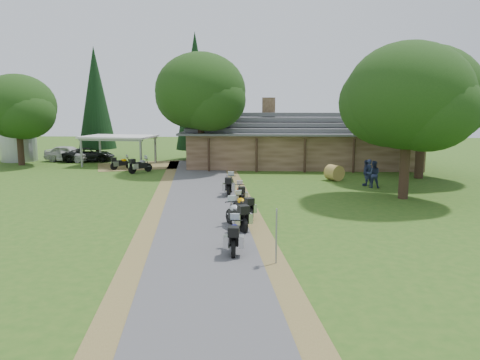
# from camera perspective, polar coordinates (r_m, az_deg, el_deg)

# --- Properties ---
(ground) EXTENTS (120.00, 120.00, 0.00)m
(ground) POSITION_cam_1_polar(r_m,az_deg,el_deg) (20.20, -4.67, -7.04)
(ground) COLOR #2C5417
(ground) RESTS_ON ground
(driveway) EXTENTS (51.95, 51.95, 0.00)m
(driveway) POSITION_cam_1_polar(r_m,az_deg,el_deg) (24.10, -4.59, -4.33)
(driveway) COLOR #414043
(driveway) RESTS_ON ground
(lodge) EXTENTS (21.40, 9.40, 4.90)m
(lodge) POSITION_cam_1_polar(r_m,az_deg,el_deg) (43.46, 7.45, 5.01)
(lodge) COLOR brown
(lodge) RESTS_ON ground
(silo) EXTENTS (3.56, 3.56, 6.87)m
(silo) POSITION_cam_1_polar(r_m,az_deg,el_deg) (51.16, -25.53, 5.93)
(silo) COLOR gray
(silo) RESTS_ON ground
(carport) EXTENTS (6.77, 4.96, 2.72)m
(carport) POSITION_cam_1_polar(r_m,az_deg,el_deg) (44.66, -14.50, 3.50)
(carport) COLOR silver
(carport) RESTS_ON ground
(car_white_sedan) EXTENTS (3.71, 6.40, 2.00)m
(car_white_sedan) POSITION_cam_1_polar(r_m,az_deg,el_deg) (48.88, -20.18, 3.28)
(car_white_sedan) COLOR silver
(car_white_sedan) RESTS_ON ground
(car_dark_suv) EXTENTS (3.24, 5.66, 2.04)m
(car_dark_suv) POSITION_cam_1_polar(r_m,az_deg,el_deg) (48.28, -17.96, 3.36)
(car_dark_suv) COLOR black
(car_dark_suv) RESTS_ON ground
(motorcycle_row_a) EXTENTS (0.69, 1.98, 1.35)m
(motorcycle_row_a) POSITION_cam_1_polar(r_m,az_deg,el_deg) (18.19, -0.70, -6.66)
(motorcycle_row_a) COLOR navy
(motorcycle_row_a) RESTS_ON ground
(motorcycle_row_b) EXTENTS (1.50, 2.16, 1.41)m
(motorcycle_row_b) POSITION_cam_1_polar(r_m,az_deg,el_deg) (21.43, -0.44, -4.09)
(motorcycle_row_b) COLOR #B2B6BA
(motorcycle_row_b) RESTS_ON ground
(motorcycle_row_c) EXTENTS (1.42, 1.93, 1.27)m
(motorcycle_row_c) POSITION_cam_1_polar(r_m,az_deg,el_deg) (23.51, 0.33, -3.06)
(motorcycle_row_c) COLOR #F1A203
(motorcycle_row_c) RESTS_ON ground
(motorcycle_row_d) EXTENTS (0.84, 1.84, 1.21)m
(motorcycle_row_d) POSITION_cam_1_polar(r_m,az_deg,el_deg) (26.89, 0.06, -1.54)
(motorcycle_row_d) COLOR red
(motorcycle_row_d) RESTS_ON ground
(motorcycle_row_e) EXTENTS (0.72, 2.01, 1.36)m
(motorcycle_row_e) POSITION_cam_1_polar(r_m,az_deg,el_deg) (29.34, -1.23, -0.48)
(motorcycle_row_e) COLOR black
(motorcycle_row_e) RESTS_ON ground
(motorcycle_carport_a) EXTENTS (1.75, 1.60, 1.23)m
(motorcycle_carport_a) POSITION_cam_1_polar(r_m,az_deg,el_deg) (41.83, -14.24, 2.10)
(motorcycle_carport_a) COLOR #E3A107
(motorcycle_carport_a) RESTS_ON ground
(motorcycle_carport_b) EXTENTS (1.78, 1.94, 1.36)m
(motorcycle_carport_b) POSITION_cam_1_polar(r_m,az_deg,el_deg) (39.46, -12.06, 1.86)
(motorcycle_carport_b) COLOR slate
(motorcycle_carport_b) RESTS_ON ground
(person_a) EXTENTS (0.75, 0.68, 2.17)m
(person_a) POSITION_cam_1_polar(r_m,az_deg,el_deg) (33.64, 15.38, 1.15)
(person_a) COLOR navy
(person_a) RESTS_ON ground
(person_b) EXTENTS (0.67, 0.53, 2.17)m
(person_b) POSITION_cam_1_polar(r_m,az_deg,el_deg) (32.93, 15.96, 0.95)
(person_b) COLOR navy
(person_b) RESTS_ON ground
(person_c) EXTENTS (0.55, 0.68, 2.12)m
(person_c) POSITION_cam_1_polar(r_m,az_deg,el_deg) (33.67, 15.12, 1.13)
(person_c) COLOR navy
(person_c) RESTS_ON ground
(hay_bale) EXTENTS (1.53, 1.50, 1.15)m
(hay_bale) POSITION_cam_1_polar(r_m,az_deg,el_deg) (35.47, 11.42, 0.88)
(hay_bale) COLOR olive
(hay_bale) RESTS_ON ground
(sign_post) EXTENTS (0.36, 0.06, 2.02)m
(sign_post) POSITION_cam_1_polar(r_m,az_deg,el_deg) (16.78, 4.45, -6.87)
(sign_post) COLOR gray
(sign_post) RESTS_ON ground
(oak_lodge_left) EXTENTS (7.55, 7.55, 10.80)m
(oak_lodge_left) POSITION_cam_1_polar(r_m,az_deg,el_deg) (39.87, -4.81, 8.91)
(oak_lodge_left) COLOR #17330F
(oak_lodge_left) RESTS_ON ground
(oak_lodge_right) EXTENTS (8.56, 8.56, 10.30)m
(oak_lodge_right) POSITION_cam_1_polar(r_m,az_deg,el_deg) (38.01, 21.37, 7.91)
(oak_lodge_right) COLOR #17330F
(oak_lodge_right) RESTS_ON ground
(oak_driveway) EXTENTS (7.40, 7.40, 9.86)m
(oak_driveway) POSITION_cam_1_polar(r_m,az_deg,el_deg) (29.38, 19.74, 7.33)
(oak_driveway) COLOR #17330F
(oak_driveway) RESTS_ON ground
(oak_silo) EXTENTS (6.88, 6.88, 8.70)m
(oak_silo) POSITION_cam_1_polar(r_m,az_deg,el_deg) (47.64, -25.41, 6.86)
(oak_silo) COLOR #17330F
(oak_silo) RESTS_ON ground
(cedar_near) EXTENTS (4.08, 4.08, 12.65)m
(cedar_near) POSITION_cam_1_polar(r_m,az_deg,el_deg) (47.66, -5.43, 10.08)
(cedar_near) COLOR black
(cedar_near) RESTS_ON ground
(cedar_far) EXTENTS (3.82, 3.82, 11.43)m
(cedar_far) POSITION_cam_1_polar(r_m,az_deg,el_deg) (51.04, -17.16, 8.98)
(cedar_far) COLOR black
(cedar_far) RESTS_ON ground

